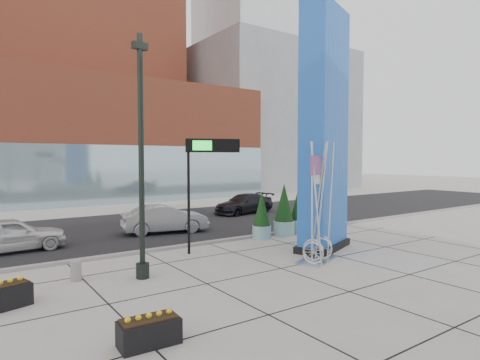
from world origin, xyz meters
TOP-DOWN VIEW (x-y plane):
  - ground at (0.00, 0.00)m, footprint 160.00×160.00m
  - street_asphalt at (0.00, 10.00)m, footprint 80.00×12.00m
  - curb_edge at (0.00, 4.00)m, footprint 80.00×0.30m
  - tower_podium at (1.00, 27.00)m, footprint 34.00×10.00m
  - tower_glass_front at (1.00, 22.20)m, footprint 34.00×0.60m
  - building_grey_parking at (26.00, 32.00)m, footprint 20.00×18.00m
  - building_pale_office at (36.00, 48.00)m, footprint 16.00×16.00m
  - blue_pylon at (4.50, 0.32)m, footprint 3.32×2.37m
  - lamp_post at (-3.39, 0.70)m, footprint 0.51×0.43m
  - public_art_sculpture at (2.89, -0.93)m, footprint 2.21×1.67m
  - concrete_bollard at (-5.22, 1.61)m, footprint 0.33×0.33m
  - overhead_street_sign at (0.18, 2.80)m, footprint 2.08×1.06m
  - round_planter_east at (6.20, 3.60)m, footprint 1.01×1.01m
  - round_planter_mid at (5.14, 3.58)m, footprint 1.05×1.05m
  - round_planter_west at (3.74, 3.60)m, footprint 0.91×0.91m
  - box_planter_north at (-7.36, 0.24)m, footprint 1.49×1.05m
  - box_planter_south at (-5.02, -3.82)m, footprint 1.26×0.68m
  - car_white_west at (-6.51, 7.21)m, footprint 4.28×1.87m
  - car_silver_mid at (0.52, 7.59)m, footprint 4.60×2.41m
  - car_dark_east at (8.20, 11.29)m, footprint 4.94×2.65m

SIDE VIEW (x-z plane):
  - ground at x=0.00m, z-range 0.00..0.00m
  - street_asphalt at x=0.00m, z-range 0.00..0.02m
  - curb_edge at x=0.00m, z-range 0.00..0.12m
  - box_planter_south at x=-5.02m, z-range -0.03..0.65m
  - concrete_bollard at x=-5.22m, z-range 0.00..0.64m
  - box_planter_north at x=-7.36m, z-range -0.03..0.72m
  - car_dark_east at x=8.20m, z-range 0.00..1.36m
  - car_white_west at x=-6.51m, z-range 0.00..1.43m
  - car_silver_mid at x=0.52m, z-range 0.00..1.44m
  - round_planter_west at x=3.74m, z-range -0.06..2.20m
  - public_art_sculpture at x=2.89m, z-range -1.07..3.43m
  - round_planter_east at x=6.20m, z-range -0.07..2.46m
  - round_planter_mid at x=5.14m, z-range -0.07..2.55m
  - tower_glass_front at x=1.00m, z-range 0.00..5.00m
  - lamp_post at x=-3.39m, z-range -0.70..7.04m
  - overhead_street_sign at x=0.18m, z-range 1.66..6.31m
  - blue_pylon at x=4.50m, z-range -0.17..9.94m
  - tower_podium at x=1.00m, z-range 0.00..11.00m
  - building_grey_parking at x=26.00m, z-range 0.00..18.00m
  - building_pale_office at x=36.00m, z-range 0.00..55.00m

